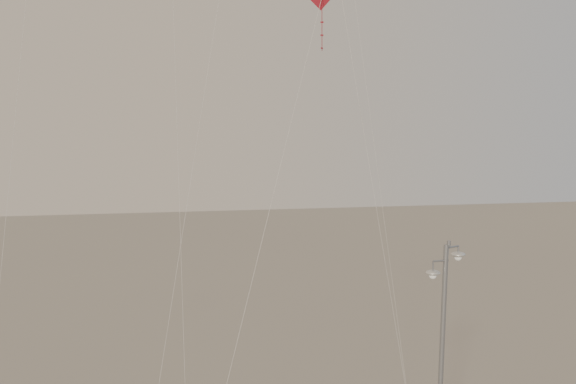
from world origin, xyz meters
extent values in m
cylinder|color=gray|center=(3.49, 5.88, 4.51)|extent=(0.36, 0.18, 9.02)
cylinder|color=gray|center=(3.67, 5.88, 9.07)|extent=(0.14, 0.14, 0.18)
cylinder|color=gray|center=(3.90, 5.99, 8.92)|extent=(0.48, 0.28, 0.07)
cylinder|color=gray|center=(4.12, 6.10, 8.77)|extent=(0.06, 0.06, 0.30)
ellipsoid|color=beige|center=(4.12, 6.10, 8.62)|extent=(0.52, 0.52, 0.18)
cylinder|color=gray|center=(3.37, 5.84, 8.47)|extent=(0.60, 0.15, 0.07)
cylinder|color=gray|center=(3.08, 5.80, 8.27)|extent=(0.06, 0.06, 0.40)
ellipsoid|color=beige|center=(3.08, 5.80, 8.07)|extent=(0.52, 0.52, 0.18)
cylinder|color=beige|center=(-10.82, 9.50, 15.78)|extent=(3.42, 4.13, 31.45)
cylinder|color=beige|center=(-4.40, 8.85, 14.95)|extent=(5.95, 10.81, 29.80)
cylinder|color=maroon|center=(-1.35, 3.96, 16.14)|extent=(0.08, 0.20, 1.23)
cylinder|color=beige|center=(-4.23, 0.35, 8.58)|extent=(5.70, 6.95, 17.06)
cylinder|color=beige|center=(4.83, 19.65, 13.54)|extent=(1.83, 7.71, 26.98)
cylinder|color=beige|center=(-5.31, 13.34, 15.02)|extent=(0.06, 9.94, 29.94)
camera|label=1|loc=(-6.96, -20.06, 14.08)|focal=50.00mm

